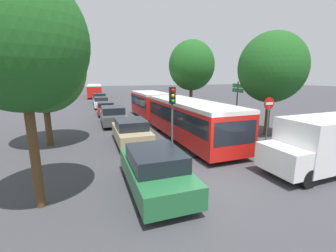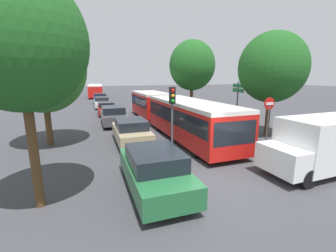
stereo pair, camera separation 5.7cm
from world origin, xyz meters
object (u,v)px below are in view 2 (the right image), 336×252
(no_entry_sign, at_px, (268,114))
(queued_car_graphite, at_px, (113,116))
(articulated_bus, at_px, (169,110))
(white_van, at_px, (324,143))
(queued_car_white, at_px, (102,102))
(tree_right_near, at_px, (271,69))
(city_bus_rear, at_px, (95,90))
(traffic_light, at_px, (172,104))
(queued_car_green, at_px, (154,169))
(tree_left_near, at_px, (19,42))
(tree_left_mid, at_px, (42,67))
(queued_car_tan, at_px, (131,131))
(queued_car_red, at_px, (106,108))
(tree_right_mid, at_px, (192,67))
(direction_sign_post, at_px, (238,96))
(queued_car_blue, at_px, (100,98))

(no_entry_sign, bearing_deg, queued_car_graphite, -140.60)
(articulated_bus, bearing_deg, white_van, 17.03)
(queued_car_white, height_order, tree_right_near, tree_right_near)
(city_bus_rear, relative_size, traffic_light, 3.36)
(queued_car_green, xyz_separation_m, queued_car_graphite, (0.05, 11.85, 0.02))
(city_bus_rear, height_order, no_entry_sign, no_entry_sign)
(tree_left_near, bearing_deg, queued_car_white, 81.08)
(tree_left_near, bearing_deg, white_van, -6.39)
(tree_left_near, distance_m, tree_left_mid, 7.11)
(queued_car_tan, xyz_separation_m, white_van, (6.68, -6.84, 0.49))
(queued_car_red, xyz_separation_m, tree_right_near, (9.45, -12.61, 3.72))
(city_bus_rear, relative_size, tree_right_mid, 1.46)
(articulated_bus, relative_size, tree_left_near, 2.47)
(queued_car_green, relative_size, tree_right_near, 0.64)
(traffic_light, distance_m, direction_sign_post, 6.76)
(white_van, xyz_separation_m, tree_right_mid, (2.04, 16.43, 3.77))
(queued_car_white, distance_m, traffic_light, 18.94)
(no_entry_sign, distance_m, tree_right_near, 3.71)
(tree_right_near, bearing_deg, city_bus_rear, 104.42)
(queued_car_blue, height_order, white_van, white_van)
(queued_car_white, bearing_deg, tree_right_mid, -128.05)
(city_bus_rear, distance_m, queued_car_red, 23.56)
(white_van, height_order, no_entry_sign, no_entry_sign)
(articulated_bus, height_order, city_bus_rear, articulated_bus)
(articulated_bus, xyz_separation_m, tree_right_near, (5.41, -4.42, 2.98))
(direction_sign_post, distance_m, tree_right_near, 2.99)
(queued_car_graphite, xyz_separation_m, direction_sign_post, (8.54, -4.99, 1.77))
(queued_car_green, distance_m, queued_car_red, 17.29)
(queued_car_red, height_order, direction_sign_post, direction_sign_post)
(queued_car_white, distance_m, white_van, 24.96)
(queued_car_tan, distance_m, queued_car_graphite, 5.97)
(white_van, bearing_deg, queued_car_white, -74.07)
(direction_sign_post, bearing_deg, city_bus_rear, -69.97)
(no_entry_sign, distance_m, tree_left_near, 11.83)
(queued_car_graphite, bearing_deg, direction_sign_post, -118.97)
(queued_car_green, bearing_deg, queued_car_blue, 1.06)
(queued_car_red, distance_m, white_van, 19.57)
(tree_right_mid, bearing_deg, queued_car_white, 140.65)
(queued_car_white, height_order, tree_right_mid, tree_right_mid)
(direction_sign_post, height_order, tree_left_near, tree_left_near)
(queued_car_tan, relative_size, queued_car_blue, 0.97)
(articulated_bus, relative_size, direction_sign_post, 4.63)
(queued_car_tan, distance_m, traffic_light, 3.10)
(queued_car_tan, bearing_deg, queued_car_white, 2.69)
(queued_car_tan, distance_m, no_entry_sign, 7.96)
(tree_left_near, bearing_deg, queued_car_graphite, 72.43)
(tree_left_near, xyz_separation_m, tree_right_near, (13.04, 4.43, -0.42))
(queued_car_tan, distance_m, queued_car_red, 11.40)
(articulated_bus, height_order, queued_car_graphite, articulated_bus)
(queued_car_white, relative_size, white_van, 0.83)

